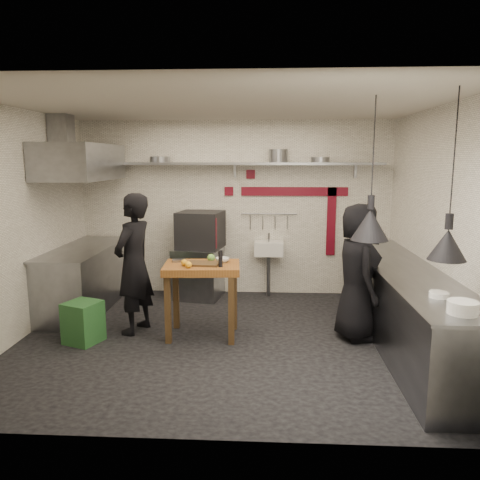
# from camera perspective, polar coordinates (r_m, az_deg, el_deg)

# --- Properties ---
(floor) EXTENTS (5.00, 5.00, 0.00)m
(floor) POSITION_cam_1_polar(r_m,az_deg,el_deg) (5.89, -1.92, -11.99)
(floor) COLOR black
(floor) RESTS_ON ground
(ceiling) EXTENTS (5.00, 5.00, 0.00)m
(ceiling) POSITION_cam_1_polar(r_m,az_deg,el_deg) (5.50, -2.09, 16.20)
(ceiling) COLOR beige
(ceiling) RESTS_ON floor
(wall_back) EXTENTS (5.00, 0.04, 2.80)m
(wall_back) POSITION_cam_1_polar(r_m,az_deg,el_deg) (7.60, -0.59, 3.87)
(wall_back) COLOR white
(wall_back) RESTS_ON floor
(wall_front) EXTENTS (5.00, 0.04, 2.80)m
(wall_front) POSITION_cam_1_polar(r_m,az_deg,el_deg) (3.47, -5.09, -3.33)
(wall_front) COLOR white
(wall_front) RESTS_ON floor
(wall_left) EXTENTS (0.04, 4.20, 2.80)m
(wall_left) POSITION_cam_1_polar(r_m,az_deg,el_deg) (6.26, -25.43, 1.64)
(wall_left) COLOR white
(wall_left) RESTS_ON floor
(wall_right) EXTENTS (0.04, 4.20, 2.80)m
(wall_right) POSITION_cam_1_polar(r_m,az_deg,el_deg) (5.86, 23.16, 1.29)
(wall_right) COLOR white
(wall_right) RESTS_ON floor
(red_band_horiz) EXTENTS (1.70, 0.02, 0.14)m
(red_band_horiz) POSITION_cam_1_polar(r_m,az_deg,el_deg) (7.56, 6.64, 5.90)
(red_band_horiz) COLOR maroon
(red_band_horiz) RESTS_ON wall_back
(red_band_vert) EXTENTS (0.14, 0.02, 1.10)m
(red_band_vert) POSITION_cam_1_polar(r_m,az_deg,el_deg) (7.67, 11.05, 2.23)
(red_band_vert) COLOR maroon
(red_band_vert) RESTS_ON wall_back
(red_tile_a) EXTENTS (0.14, 0.02, 0.14)m
(red_tile_a) POSITION_cam_1_polar(r_m,az_deg,el_deg) (7.53, 1.31, 8.00)
(red_tile_a) COLOR maroon
(red_tile_a) RESTS_ON wall_back
(red_tile_b) EXTENTS (0.14, 0.02, 0.14)m
(red_tile_b) POSITION_cam_1_polar(r_m,az_deg,el_deg) (7.57, -1.37, 5.96)
(red_tile_b) COLOR maroon
(red_tile_b) RESTS_ON wall_back
(back_shelf) EXTENTS (4.60, 0.34, 0.04)m
(back_shelf) POSITION_cam_1_polar(r_m,az_deg,el_deg) (7.38, -0.69, 9.29)
(back_shelf) COLOR slate
(back_shelf) RESTS_ON wall_back
(shelf_bracket_left) EXTENTS (0.04, 0.06, 0.24)m
(shelf_bracket_left) POSITION_cam_1_polar(r_m,az_deg,el_deg) (7.89, -14.67, 8.28)
(shelf_bracket_left) COLOR slate
(shelf_bracket_left) RESTS_ON wall_back
(shelf_bracket_mid) EXTENTS (0.04, 0.06, 0.24)m
(shelf_bracket_mid) POSITION_cam_1_polar(r_m,az_deg,el_deg) (7.54, -0.62, 8.54)
(shelf_bracket_mid) COLOR slate
(shelf_bracket_mid) RESTS_ON wall_back
(shelf_bracket_right) EXTENTS (0.04, 0.06, 0.24)m
(shelf_bracket_right) POSITION_cam_1_polar(r_m,az_deg,el_deg) (7.65, 13.89, 8.27)
(shelf_bracket_right) COLOR slate
(shelf_bracket_right) RESTS_ON wall_back
(pan_far_left) EXTENTS (0.35, 0.35, 0.09)m
(pan_far_left) POSITION_cam_1_polar(r_m,az_deg,el_deg) (7.55, -9.72, 9.65)
(pan_far_left) COLOR slate
(pan_far_left) RESTS_ON back_shelf
(pan_mid_left) EXTENTS (0.32, 0.32, 0.07)m
(pan_mid_left) POSITION_cam_1_polar(r_m,az_deg,el_deg) (7.56, -9.93, 9.57)
(pan_mid_left) COLOR slate
(pan_mid_left) RESTS_ON back_shelf
(stock_pot) EXTENTS (0.34, 0.34, 0.20)m
(stock_pot) POSITION_cam_1_polar(r_m,az_deg,el_deg) (7.37, 4.72, 10.19)
(stock_pot) COLOR slate
(stock_pot) RESTS_ON back_shelf
(pan_right) EXTENTS (0.33, 0.33, 0.08)m
(pan_right) POSITION_cam_1_polar(r_m,az_deg,el_deg) (7.41, 9.76, 9.61)
(pan_right) COLOR slate
(pan_right) RESTS_ON back_shelf
(oven_stand) EXTENTS (0.80, 0.75, 0.80)m
(oven_stand) POSITION_cam_1_polar(r_m,az_deg,el_deg) (7.50, -5.12, -4.02)
(oven_stand) COLOR slate
(oven_stand) RESTS_ON floor
(combi_oven) EXTENTS (0.76, 0.72, 0.58)m
(combi_oven) POSITION_cam_1_polar(r_m,az_deg,el_deg) (7.39, -4.83, 1.23)
(combi_oven) COLOR black
(combi_oven) RESTS_ON oven_stand
(oven_door) EXTENTS (0.54, 0.13, 0.46)m
(oven_door) POSITION_cam_1_polar(r_m,az_deg,el_deg) (7.11, -4.96, 0.90)
(oven_door) COLOR maroon
(oven_door) RESTS_ON combi_oven
(oven_glass) EXTENTS (0.37, 0.08, 0.34)m
(oven_glass) POSITION_cam_1_polar(r_m,az_deg,el_deg) (7.10, -5.18, 0.88)
(oven_glass) COLOR black
(oven_glass) RESTS_ON oven_door
(hand_sink) EXTENTS (0.46, 0.34, 0.22)m
(hand_sink) POSITION_cam_1_polar(r_m,az_deg,el_deg) (7.50, 3.52, -1.02)
(hand_sink) COLOR silver
(hand_sink) RESTS_ON wall_back
(sink_tap) EXTENTS (0.03, 0.03, 0.14)m
(sink_tap) POSITION_cam_1_polar(r_m,az_deg,el_deg) (7.47, 3.54, 0.33)
(sink_tap) COLOR slate
(sink_tap) RESTS_ON hand_sink
(sink_drain) EXTENTS (0.06, 0.06, 0.66)m
(sink_drain) POSITION_cam_1_polar(r_m,az_deg,el_deg) (7.56, 3.49, -4.36)
(sink_drain) COLOR slate
(sink_drain) RESTS_ON floor
(utensil_rail) EXTENTS (0.90, 0.02, 0.02)m
(utensil_rail) POSITION_cam_1_polar(r_m,az_deg,el_deg) (7.56, 3.56, 3.20)
(utensil_rail) COLOR slate
(utensil_rail) RESTS_ON wall_back
(counter_right) EXTENTS (0.70, 3.80, 0.90)m
(counter_right) POSITION_cam_1_polar(r_m,az_deg,el_deg) (5.95, 19.34, -7.73)
(counter_right) COLOR slate
(counter_right) RESTS_ON floor
(counter_right_top) EXTENTS (0.76, 3.90, 0.03)m
(counter_right_top) POSITION_cam_1_polar(r_m,az_deg,el_deg) (5.83, 19.60, -3.36)
(counter_right_top) COLOR slate
(counter_right_top) RESTS_ON counter_right
(plate_stack) EXTENTS (0.27, 0.27, 0.11)m
(plate_stack) POSITION_cam_1_polar(r_m,az_deg,el_deg) (4.29, 25.52, -7.44)
(plate_stack) COLOR silver
(plate_stack) RESTS_ON counter_right_top
(small_bowl_right) EXTENTS (0.23, 0.23, 0.05)m
(small_bowl_right) POSITION_cam_1_polar(r_m,az_deg,el_deg) (4.71, 23.10, -6.15)
(small_bowl_right) COLOR silver
(small_bowl_right) RESTS_ON counter_right_top
(counter_left) EXTENTS (0.70, 1.90, 0.90)m
(counter_left) POSITION_cam_1_polar(r_m,az_deg,el_deg) (7.23, -18.48, -4.62)
(counter_left) COLOR slate
(counter_left) RESTS_ON floor
(counter_left_top) EXTENTS (0.76, 2.00, 0.03)m
(counter_left_top) POSITION_cam_1_polar(r_m,az_deg,el_deg) (7.13, -18.68, -0.99)
(counter_left_top) COLOR slate
(counter_left_top) RESTS_ON counter_left
(extractor_hood) EXTENTS (0.78, 1.60, 0.50)m
(extractor_hood) POSITION_cam_1_polar(r_m,az_deg,el_deg) (6.99, -18.85, 8.99)
(extractor_hood) COLOR slate
(extractor_hood) RESTS_ON ceiling
(hood_duct) EXTENTS (0.28, 0.28, 0.50)m
(hood_duct) POSITION_cam_1_polar(r_m,az_deg,el_deg) (7.10, -20.95, 12.11)
(hood_duct) COLOR slate
(hood_duct) RESTS_ON ceiling
(green_bin) EXTENTS (0.48, 0.48, 0.50)m
(green_bin) POSITION_cam_1_polar(r_m,az_deg,el_deg) (6.02, -18.57, -9.48)
(green_bin) COLOR #265C29
(green_bin) RESTS_ON floor
(prep_table) EXTENTS (0.96, 0.70, 0.92)m
(prep_table) POSITION_cam_1_polar(r_m,az_deg,el_deg) (5.87, -4.61, -7.33)
(prep_table) COLOR brown
(prep_table) RESTS_ON floor
(cutting_board) EXTENTS (0.40, 0.29, 0.02)m
(cutting_board) POSITION_cam_1_polar(r_m,az_deg,el_deg) (5.72, -4.50, -2.88)
(cutting_board) COLOR #48321A
(cutting_board) RESTS_ON prep_table
(pepper_mill) EXTENTS (0.06, 0.06, 0.20)m
(pepper_mill) POSITION_cam_1_polar(r_m,az_deg,el_deg) (5.57, -2.39, -2.29)
(pepper_mill) COLOR black
(pepper_mill) RESTS_ON prep_table
(lemon_a) EXTENTS (0.09, 0.09, 0.08)m
(lemon_a) POSITION_cam_1_polar(r_m,az_deg,el_deg) (5.67, -6.81, -2.75)
(lemon_a) COLOR orange
(lemon_a) RESTS_ON prep_table
(lemon_b) EXTENTS (0.08, 0.08, 0.08)m
(lemon_b) POSITION_cam_1_polar(r_m,az_deg,el_deg) (5.56, -6.31, -3.02)
(lemon_b) COLOR orange
(lemon_b) RESTS_ON prep_table
(veg_ball) EXTENTS (0.12, 0.12, 0.10)m
(veg_ball) POSITION_cam_1_polar(r_m,az_deg,el_deg) (5.86, -3.54, -2.19)
(veg_ball) COLOR #61993B
(veg_ball) RESTS_ON prep_table
(steel_tray) EXTENTS (0.18, 0.14, 0.03)m
(steel_tray) POSITION_cam_1_polar(r_m,az_deg,el_deg) (5.91, -7.49, -2.50)
(steel_tray) COLOR slate
(steel_tray) RESTS_ON prep_table
(bowl) EXTENTS (0.18, 0.18, 0.06)m
(bowl) POSITION_cam_1_polar(r_m,az_deg,el_deg) (5.85, -2.15, -2.43)
(bowl) COLOR silver
(bowl) RESTS_ON prep_table
(heat_lamp_near) EXTENTS (0.46, 0.46, 1.42)m
(heat_lamp_near) POSITION_cam_1_polar(r_m,az_deg,el_deg) (4.85, 15.86, 8.28)
(heat_lamp_near) COLOR black
(heat_lamp_near) RESTS_ON ceiling
(heat_lamp_far) EXTENTS (0.36, 0.36, 1.50)m
(heat_lamp_far) POSITION_cam_1_polar(r_m,az_deg,el_deg) (4.49, 24.51, 7.17)
(heat_lamp_far) COLOR black
(heat_lamp_far) RESTS_ON ceiling
(chef_left) EXTENTS (0.61, 0.75, 1.78)m
(chef_left) POSITION_cam_1_polar(r_m,az_deg,el_deg) (6.04, -12.82, -2.84)
(chef_left) COLOR black
(chef_left) RESTS_ON floor
(chef_right) EXTENTS (0.63, 0.88, 1.67)m
(chef_right) POSITION_cam_1_polar(r_m,az_deg,el_deg) (5.87, 14.15, -3.80)
(chef_right) COLOR black
(chef_right) RESTS_ON floor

